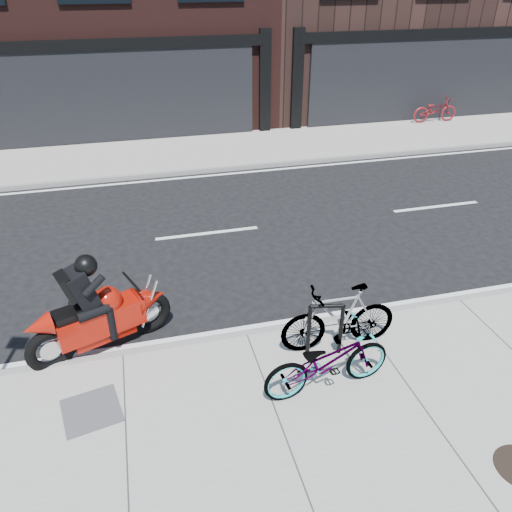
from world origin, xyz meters
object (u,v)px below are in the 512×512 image
object	(u,v)px
bicycle_rear	(339,317)
utility_grate	(91,410)
motorcycle	(105,310)
bicycle_front	(327,361)
bicycle_far	(435,110)
bike_rack	(325,325)

from	to	relation	value
bicycle_rear	utility_grate	bearing A→B (deg)	-81.81
bicycle_rear	utility_grate	distance (m)	3.84
motorcycle	bicycle_front	bearing A→B (deg)	-52.76
bicycle_rear	motorcycle	xyz separation A→B (m)	(-3.51, 1.04, 0.03)
bicycle_front	utility_grate	size ratio (longest dim) A/B	2.54
motorcycle	bicycle_far	bearing A→B (deg)	19.43
utility_grate	motorcycle	bearing A→B (deg)	79.87
motorcycle	utility_grate	size ratio (longest dim) A/B	3.04
bicycle_front	bicycle_rear	xyz separation A→B (m)	(0.51, 0.82, 0.06)
utility_grate	bike_rack	bearing A→B (deg)	5.40
bicycle_front	bicycle_far	distance (m)	15.41
bike_rack	bicycle_rear	bearing A→B (deg)	22.62
bicycle_front	bicycle_rear	world-z (taller)	bicycle_rear
bike_rack	bicycle_rear	xyz separation A→B (m)	(0.27, 0.11, 0.01)
bicycle_rear	bicycle_far	bearing A→B (deg)	144.15
bicycle_far	utility_grate	bearing A→B (deg)	134.78
bicycle_far	utility_grate	distance (m)	17.32
bike_rack	motorcycle	world-z (taller)	motorcycle
motorcycle	bicycle_far	distance (m)	16.12
bicycle_front	utility_grate	world-z (taller)	bicycle_front
bicycle_far	bicycle_front	bearing A→B (deg)	144.20
bicycle_far	utility_grate	size ratio (longest dim) A/B	2.38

